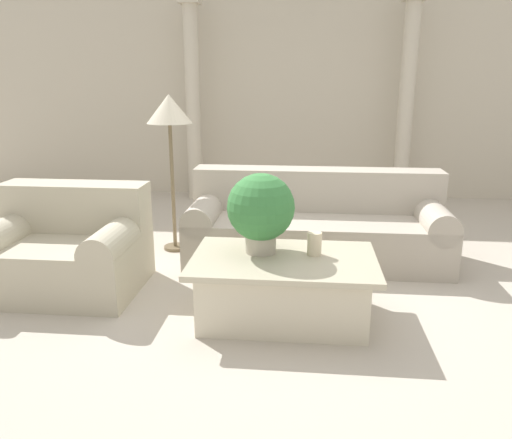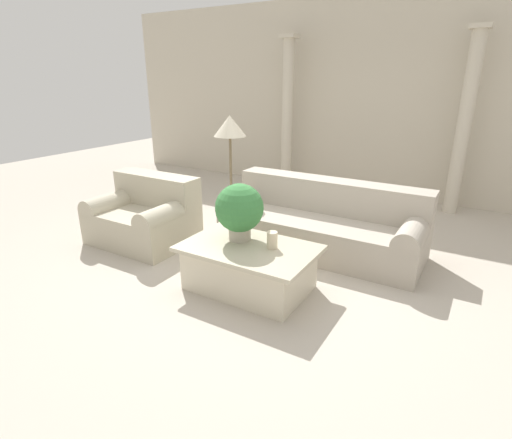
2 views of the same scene
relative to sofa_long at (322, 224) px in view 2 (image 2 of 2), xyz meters
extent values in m
plane|color=#BCB2A3|center=(-0.35, -0.70, -0.32)|extent=(16.00, 16.00, 0.00)
cube|color=beige|center=(-0.35, 2.69, 1.28)|extent=(10.00, 0.06, 3.20)
cube|color=#ADA393|center=(0.00, -0.06, -0.11)|extent=(2.33, 0.90, 0.42)
cube|color=#ADA393|center=(0.00, 0.23, 0.29)|extent=(2.33, 0.31, 0.39)
cylinder|color=#ADA393|center=(-1.03, -0.06, 0.11)|extent=(0.28, 0.90, 0.28)
cylinder|color=#ADA393|center=(1.03, -0.06, 0.11)|extent=(0.28, 0.90, 0.28)
cube|color=#B6AE95|center=(-2.00, -0.94, -0.11)|extent=(1.19, 0.90, 0.42)
cube|color=#B6AE95|center=(-2.00, -0.64, 0.29)|extent=(1.19, 0.31, 0.39)
cylinder|color=#B6AE95|center=(-2.45, -0.94, 0.11)|extent=(0.28, 0.90, 0.28)
cylinder|color=#B6AE95|center=(-1.54, -0.94, 0.11)|extent=(0.28, 0.90, 0.28)
cube|color=beige|center=(-0.24, -1.25, -0.12)|extent=(1.11, 0.72, 0.41)
cube|color=#BCB398|center=(-0.24, -1.25, 0.10)|extent=(1.27, 0.82, 0.04)
cylinder|color=#B2A893|center=(-0.41, -1.15, 0.19)|extent=(0.22, 0.22, 0.13)
sphere|color=#387A3D|center=(-0.41, -1.15, 0.45)|extent=(0.47, 0.47, 0.47)
cylinder|color=beige|center=(-0.04, -1.17, 0.21)|extent=(0.10, 0.10, 0.16)
cylinder|color=brown|center=(-1.38, 0.12, -0.31)|extent=(0.22, 0.22, 0.03)
cylinder|color=brown|center=(-1.38, 0.12, 0.31)|extent=(0.04, 0.04, 1.20)
cone|color=beige|center=(-1.38, 0.12, 1.04)|extent=(0.42, 0.42, 0.26)
cylinder|color=beige|center=(-1.65, 2.30, 0.96)|extent=(0.20, 0.20, 2.55)
cube|color=beige|center=(-1.65, 2.30, 2.26)|extent=(0.28, 0.28, 0.06)
cylinder|color=beige|center=(1.16, 2.30, 0.96)|extent=(0.20, 0.20, 2.55)
cube|color=beige|center=(1.16, 2.30, 2.26)|extent=(0.28, 0.28, 0.06)
camera|label=1|loc=(-0.11, -4.47, 1.30)|focal=35.00mm
camera|label=2|loc=(1.60, -4.19, 1.65)|focal=28.00mm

